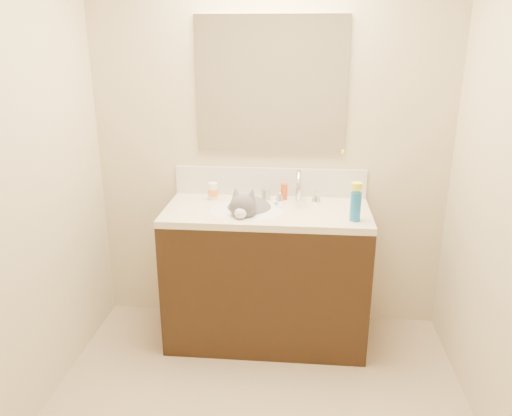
% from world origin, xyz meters
% --- Properties ---
extents(room_shell, '(2.24, 2.54, 2.52)m').
position_xyz_m(room_shell, '(0.00, 0.00, 1.49)').
color(room_shell, '#C8B795').
rests_on(room_shell, ground).
extents(vanity_cabinet, '(1.20, 0.55, 0.82)m').
position_xyz_m(vanity_cabinet, '(0.00, 0.97, 0.41)').
color(vanity_cabinet, black).
rests_on(vanity_cabinet, ground).
extents(counter_slab, '(1.20, 0.55, 0.04)m').
position_xyz_m(counter_slab, '(0.00, 0.97, 0.84)').
color(counter_slab, beige).
rests_on(counter_slab, vanity_cabinet).
extents(basin, '(0.45, 0.36, 0.14)m').
position_xyz_m(basin, '(-0.12, 0.94, 0.79)').
color(basin, white).
rests_on(basin, vanity_cabinet).
extents(faucet, '(0.28, 0.20, 0.21)m').
position_xyz_m(faucet, '(0.18, 1.11, 0.95)').
color(faucet, silver).
rests_on(faucet, counter_slab).
extents(cat, '(0.33, 0.42, 0.32)m').
position_xyz_m(cat, '(-0.11, 0.97, 0.83)').
color(cat, '#504D50').
rests_on(cat, basin).
extents(backsplash, '(1.20, 0.02, 0.18)m').
position_xyz_m(backsplash, '(0.00, 1.24, 0.95)').
color(backsplash, silver).
rests_on(backsplash, counter_slab).
extents(mirror, '(0.90, 0.02, 0.80)m').
position_xyz_m(mirror, '(0.00, 1.24, 1.54)').
color(mirror, white).
rests_on(mirror, room_shell).
extents(pill_bottle, '(0.07, 0.07, 0.11)m').
position_xyz_m(pill_bottle, '(-0.34, 1.13, 0.91)').
color(pill_bottle, white).
rests_on(pill_bottle, counter_slab).
extents(pill_label, '(0.08, 0.08, 0.04)m').
position_xyz_m(pill_label, '(-0.34, 1.13, 0.91)').
color(pill_label, orange).
rests_on(pill_label, pill_bottle).
extents(silver_jar, '(0.07, 0.07, 0.07)m').
position_xyz_m(silver_jar, '(-0.02, 1.16, 0.89)').
color(silver_jar, '#B7B7BC').
rests_on(silver_jar, counter_slab).
extents(amber_bottle, '(0.05, 0.05, 0.10)m').
position_xyz_m(amber_bottle, '(0.09, 1.17, 0.91)').
color(amber_bottle, '#C24A16').
rests_on(amber_bottle, counter_slab).
extents(toothbrush, '(0.05, 0.12, 0.01)m').
position_xyz_m(toothbrush, '(0.05, 1.05, 0.86)').
color(toothbrush, white).
rests_on(toothbrush, counter_slab).
extents(toothbrush_head, '(0.03, 0.04, 0.02)m').
position_xyz_m(toothbrush_head, '(0.05, 1.05, 0.87)').
color(toothbrush_head, '#7097EE').
rests_on(toothbrush_head, counter_slab).
extents(spray_can, '(0.08, 0.08, 0.16)m').
position_xyz_m(spray_can, '(0.49, 0.82, 0.94)').
color(spray_can, '#1A6FB7').
rests_on(spray_can, counter_slab).
extents(spray_cap, '(0.08, 0.08, 0.04)m').
position_xyz_m(spray_cap, '(0.49, 0.82, 1.06)').
color(spray_cap, '#FEF21A').
rests_on(spray_cap, spray_can).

